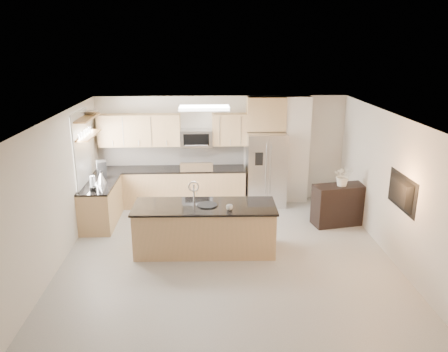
{
  "coord_description": "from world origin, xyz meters",
  "views": [
    {
      "loc": [
        -0.37,
        -7.15,
        3.84
      ],
      "look_at": [
        -0.02,
        1.3,
        1.22
      ],
      "focal_mm": 35.0,
      "sensor_mm": 36.0,
      "label": 1
    }
  ],
  "objects_px": {
    "refrigerator": "(266,169)",
    "television": "(397,192)",
    "cup": "(230,208)",
    "kettle": "(101,178)",
    "flower_vase": "(344,170)",
    "credenza": "(339,205)",
    "microwave": "(196,138)",
    "platter": "(207,205)",
    "bowl": "(90,112)",
    "island": "(205,228)",
    "blender": "(93,185)",
    "range": "(197,186)",
    "coffee_maker": "(102,170)"
  },
  "relations": [
    {
      "from": "island",
      "to": "flower_vase",
      "type": "xyz_separation_m",
      "value": [
        2.94,
        1.11,
        0.77
      ]
    },
    {
      "from": "coffee_maker",
      "to": "refrigerator",
      "type": "bearing_deg",
      "value": 9.64
    },
    {
      "from": "coffee_maker",
      "to": "bowl",
      "type": "height_order",
      "value": "bowl"
    },
    {
      "from": "island",
      "to": "refrigerator",
      "type": "bearing_deg",
      "value": 60.06
    },
    {
      "from": "kettle",
      "to": "television",
      "type": "distance_m",
      "value": 5.91
    },
    {
      "from": "kettle",
      "to": "cup",
      "type": "bearing_deg",
      "value": -31.95
    },
    {
      "from": "credenza",
      "to": "flower_vase",
      "type": "relative_size",
      "value": 1.64
    },
    {
      "from": "refrigerator",
      "to": "platter",
      "type": "height_order",
      "value": "refrigerator"
    },
    {
      "from": "television",
      "to": "range",
      "type": "bearing_deg",
      "value": 48.36
    },
    {
      "from": "island",
      "to": "television",
      "type": "height_order",
      "value": "television"
    },
    {
      "from": "refrigerator",
      "to": "television",
      "type": "distance_m",
      "value": 3.62
    },
    {
      "from": "blender",
      "to": "flower_vase",
      "type": "bearing_deg",
      "value": 2.4
    },
    {
      "from": "range",
      "to": "platter",
      "type": "height_order",
      "value": "range"
    },
    {
      "from": "credenza",
      "to": "television",
      "type": "relative_size",
      "value": 1.03
    },
    {
      "from": "island",
      "to": "kettle",
      "type": "distance_m",
      "value": 2.68
    },
    {
      "from": "range",
      "to": "microwave",
      "type": "relative_size",
      "value": 1.5
    },
    {
      "from": "platter",
      "to": "flower_vase",
      "type": "bearing_deg",
      "value": 21.23
    },
    {
      "from": "platter",
      "to": "coffee_maker",
      "type": "relative_size",
      "value": 0.96
    },
    {
      "from": "platter",
      "to": "refrigerator",
      "type": "bearing_deg",
      "value": 59.82
    },
    {
      "from": "cup",
      "to": "blender",
      "type": "relative_size",
      "value": 0.37
    },
    {
      "from": "microwave",
      "to": "credenza",
      "type": "relative_size",
      "value": 0.68
    },
    {
      "from": "cup",
      "to": "television",
      "type": "distance_m",
      "value": 2.92
    },
    {
      "from": "cup",
      "to": "flower_vase",
      "type": "relative_size",
      "value": 0.18
    },
    {
      "from": "coffee_maker",
      "to": "television",
      "type": "distance_m",
      "value": 6.12
    },
    {
      "from": "microwave",
      "to": "blender",
      "type": "relative_size",
      "value": 2.33
    },
    {
      "from": "cup",
      "to": "coffee_maker",
      "type": "xyz_separation_m",
      "value": [
        -2.73,
        2.05,
        0.14
      ]
    },
    {
      "from": "island",
      "to": "coffee_maker",
      "type": "relative_size",
      "value": 6.91
    },
    {
      "from": "cup",
      "to": "refrigerator",
      "type": "bearing_deg",
      "value": 69.16
    },
    {
      "from": "flower_vase",
      "to": "credenza",
      "type": "bearing_deg",
      "value": 139.09
    },
    {
      "from": "island",
      "to": "coffee_maker",
      "type": "xyz_separation_m",
      "value": [
        -2.28,
        1.8,
        0.64
      ]
    },
    {
      "from": "blender",
      "to": "cup",
      "type": "bearing_deg",
      "value": -22.92
    },
    {
      "from": "microwave",
      "to": "television",
      "type": "distance_m",
      "value": 4.79
    },
    {
      "from": "cup",
      "to": "kettle",
      "type": "distance_m",
      "value": 3.14
    },
    {
      "from": "range",
      "to": "bowl",
      "type": "height_order",
      "value": "bowl"
    },
    {
      "from": "refrigerator",
      "to": "bowl",
      "type": "distance_m",
      "value": 4.23
    },
    {
      "from": "refrigerator",
      "to": "blender",
      "type": "relative_size",
      "value": 5.45
    },
    {
      "from": "credenza",
      "to": "blender",
      "type": "xyz_separation_m",
      "value": [
        -5.17,
        -0.25,
        0.62
      ]
    },
    {
      "from": "island",
      "to": "coffee_maker",
      "type": "distance_m",
      "value": 2.97
    },
    {
      "from": "microwave",
      "to": "blender",
      "type": "height_order",
      "value": "microwave"
    },
    {
      "from": "platter",
      "to": "television",
      "type": "distance_m",
      "value": 3.36
    },
    {
      "from": "television",
      "to": "cup",
      "type": "bearing_deg",
      "value": 82.31
    },
    {
      "from": "credenza",
      "to": "television",
      "type": "distance_m",
      "value": 2.04
    },
    {
      "from": "cup",
      "to": "flower_vase",
      "type": "height_order",
      "value": "flower_vase"
    },
    {
      "from": "television",
      "to": "flower_vase",
      "type": "bearing_deg",
      "value": 12.36
    },
    {
      "from": "platter",
      "to": "blender",
      "type": "bearing_deg",
      "value": 158.67
    },
    {
      "from": "blender",
      "to": "coffee_maker",
      "type": "height_order",
      "value": "coffee_maker"
    },
    {
      "from": "island",
      "to": "credenza",
      "type": "distance_m",
      "value": 3.12
    },
    {
      "from": "bowl",
      "to": "flower_vase",
      "type": "distance_m",
      "value": 5.55
    },
    {
      "from": "microwave",
      "to": "cup",
      "type": "relative_size",
      "value": 6.24
    },
    {
      "from": "island",
      "to": "blender",
      "type": "height_order",
      "value": "island"
    }
  ]
}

